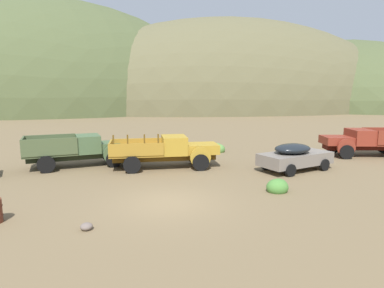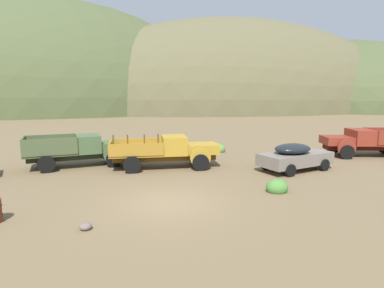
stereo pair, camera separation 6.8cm
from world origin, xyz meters
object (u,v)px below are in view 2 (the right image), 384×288
truck_mustard (172,151)px  car_primer_gray (297,156)px  truck_weathered_green (86,149)px  truck_rust_red (362,142)px

truck_mustard → car_primer_gray: bearing=-14.4°
truck_weathered_green → car_primer_gray: (11.93, -3.95, -0.20)m
truck_mustard → car_primer_gray: size_ratio=1.32×
truck_rust_red → car_primer_gray: bearing=36.8°
truck_mustard → truck_weathered_green: bearing=165.7°
truck_mustard → truck_rust_red: bearing=5.9°
car_primer_gray → truck_mustard: bearing=145.4°
car_primer_gray → truck_rust_red: bearing=6.1°
truck_weathered_green → car_primer_gray: size_ratio=1.29×
car_primer_gray → truck_rust_red: size_ratio=0.75×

